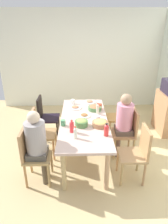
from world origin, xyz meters
name	(u,v)px	position (x,y,z in m)	size (l,w,h in m)	color
ground_plane	(84,154)	(0.00, 0.00, 0.00)	(5.74, 5.74, 0.00)	tan
wall_left	(82,61)	(-2.45, 0.00, 1.30)	(0.12, 4.50, 2.60)	silver
dining_table	(84,124)	(0.00, 0.00, 0.64)	(1.95, 0.82, 0.72)	#C7A99B
chair_0	(128,130)	(0.00, 0.79, 0.51)	(0.40, 0.40, 0.90)	#A87650
person_0	(124,120)	(0.00, 0.70, 0.71)	(0.30, 0.30, 1.19)	brown
chair_1	(137,151)	(0.65, 0.79, 0.51)	(0.40, 0.40, 0.90)	tan
chair_2	(32,153)	(0.65, -0.79, 0.51)	(0.40, 0.40, 0.90)	#A38452
person_2	(37,141)	(0.65, -0.70, 0.71)	(0.30, 0.30, 1.19)	brown
chair_3	(40,131)	(0.00, -0.79, 0.51)	(0.40, 0.40, 0.90)	#A57D4E
chair_4	(45,115)	(-0.65, -0.79, 0.51)	(0.40, 0.40, 0.90)	black
chair_5	(121,114)	(-0.65, 0.79, 0.51)	(0.40, 0.40, 0.90)	#B38649
plate_0	(84,115)	(-0.15, 0.01, 0.74)	(0.23, 0.23, 0.04)	silver
plate_1	(75,107)	(-0.53, -0.16, 0.74)	(0.26, 0.26, 0.04)	silver
plate_2	(90,102)	(-0.82, 0.14, 0.74)	(0.26, 0.26, 0.04)	silver
bowl_0	(100,123)	(0.23, 0.26, 0.77)	(0.26, 0.26, 0.10)	#9B6C48
bowl_1	(81,123)	(0.22, -0.05, 0.78)	(0.21, 0.21, 0.11)	#4F8045
bowl_2	(95,108)	(-0.41, 0.22, 0.77)	(0.26, 0.26, 0.09)	#507E4D
cup_0	(98,118)	(0.00, 0.24, 0.76)	(0.12, 0.09, 0.08)	white
cup_1	(63,123)	(0.20, -0.35, 0.77)	(0.12, 0.08, 0.10)	#4E8B61
cup_2	(73,102)	(-0.73, -0.21, 0.77)	(0.12, 0.08, 0.10)	white
cup_3	(100,106)	(-0.48, 0.32, 0.77)	(0.11, 0.08, 0.10)	#C65134
bottle_0	(72,126)	(0.42, -0.20, 0.82)	(0.07, 0.07, 0.21)	red
bottle_1	(75,133)	(0.60, -0.14, 0.81)	(0.05, 0.05, 0.19)	silver
bottle_2	(106,130)	(0.53, 0.32, 0.82)	(0.07, 0.07, 0.20)	red
bottle_3	(98,109)	(-0.23, 0.25, 0.83)	(0.05, 0.05, 0.22)	beige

